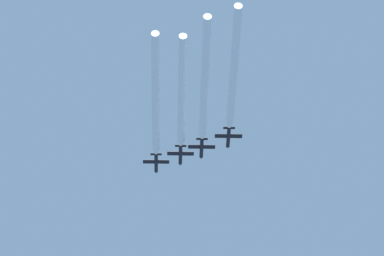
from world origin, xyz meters
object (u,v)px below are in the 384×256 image
object	(u,v)px
jet_second_echelon	(180,155)
jet_third_echelon	(202,148)
jet_fourth_echelon	(228,137)
jet_lead	(156,163)

from	to	relation	value
jet_second_echelon	jet_third_echelon	world-z (taller)	jet_second_echelon
jet_second_echelon	jet_fourth_echelon	distance (m)	19.49
jet_fourth_echelon	jet_second_echelon	bearing A→B (deg)	140.08
jet_third_echelon	jet_second_echelon	bearing A→B (deg)	136.78
jet_second_echelon	jet_third_echelon	xyz separation A→B (m)	(6.63, -6.23, -1.73)
jet_lead	jet_second_echelon	bearing A→B (deg)	-37.09
jet_third_echelon	jet_fourth_echelon	distance (m)	10.32
jet_second_echelon	jet_fourth_echelon	world-z (taller)	jet_second_echelon
jet_second_echelon	jet_third_echelon	distance (m)	9.26
jet_fourth_echelon	jet_third_echelon	bearing A→B (deg)	143.00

